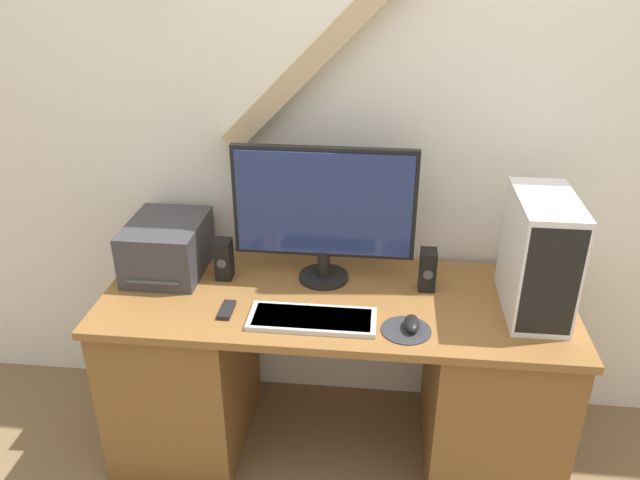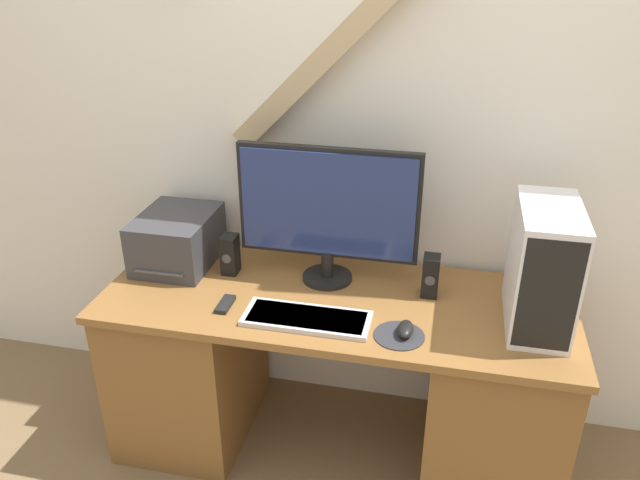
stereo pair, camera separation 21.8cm
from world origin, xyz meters
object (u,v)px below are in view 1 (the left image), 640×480
Objects in this scene: monitor at (324,208)px; remote_control at (227,310)px; keyboard at (312,319)px; printer at (167,247)px; computer_tower at (539,256)px; speaker_right at (428,270)px; mouse at (412,324)px; speaker_left at (224,259)px.

remote_control is (-0.31, -0.27, -0.29)m from monitor.
printer is at bearing 153.49° from keyboard.
monitor is 1.60× the size of computer_tower.
speaker_right is at bearing 164.16° from computer_tower.
remote_control is (0.30, -0.27, -0.09)m from printer.
printer is at bearing 174.27° from computer_tower.
computer_tower is 1.17× the size of printer.
mouse is 0.49m from computer_tower.
printer is 2.28× the size of speaker_left.
monitor reaches higher than printer.
keyboard is 4.41× the size of mouse.
monitor is 6.00× the size of remote_control.
printer is at bearing -179.99° from monitor.
keyboard is 2.76× the size of speaker_left.
remote_control is (0.06, -0.24, -0.07)m from speaker_left.
speaker_right is (0.77, -0.00, 0.00)m from speaker_left.
monitor is 1.54× the size of keyboard.
keyboard is at bearing -5.10° from remote_control.
speaker_right is at bearing 33.71° from keyboard.
speaker_left is at bearing 174.76° from computer_tower.
mouse is at bearing -1.77° from keyboard.
keyboard is at bearing -91.67° from monitor.
speaker_right is 1.41× the size of remote_control.
speaker_left is (0.23, -0.03, -0.02)m from printer.
speaker_right reaches higher than keyboard.
speaker_left is at bearing -8.13° from printer.
speaker_left reaches higher than mouse.
speaker_right is (1.00, -0.03, -0.02)m from printer.
computer_tower reaches higher than mouse.
keyboard is 0.80m from computer_tower.
remote_control is at bearing -172.70° from computer_tower.
speaker_left is at bearing 144.20° from keyboard.
speaker_left reaches higher than remote_control.
keyboard is 3.90× the size of remote_control.
computer_tower is at bearing 12.18° from keyboard.
keyboard is 2.76× the size of speaker_right.
computer_tower is 1.09m from remote_control.
computer_tower is 1.37m from printer.
printer is at bearing 161.70° from mouse.
speaker_left and speaker_right have the same top height.
mouse is (0.33, -0.31, -0.27)m from monitor.
keyboard is 0.34m from mouse.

